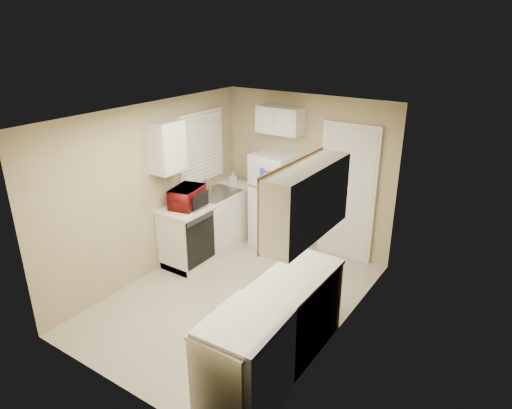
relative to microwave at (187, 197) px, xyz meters
The scene contains 19 objects.
floor 1.59m from the microwave, 20.01° to the right, with size 3.80×3.80×0.00m, color beige.
ceiling 1.80m from the microwave, 20.01° to the right, with size 3.80×3.80×0.00m, color white.
wall_left 0.52m from the microwave, 124.65° to the right, with size 3.80×3.80×0.00m, color tan.
wall_right 2.56m from the microwave, ahead, with size 3.80×3.80×0.00m, color tan.
wall_back 1.87m from the microwave, 53.16° to the left, with size 2.80×2.80×0.00m, color tan.
wall_front 2.57m from the microwave, 64.14° to the right, with size 2.80×2.80×0.00m, color tan.
left_counter 0.78m from the microwave, 87.85° to the left, with size 0.60×1.80×0.90m, color silver.
dishwasher 0.65m from the microwave, 19.19° to the right, with size 0.03×0.58×0.72m, color black.
sink 0.67m from the microwave, 88.35° to the left, with size 0.54×0.74×0.16m, color gray.
microwave is the anchor object (origin of this frame).
soap_bottle 1.13m from the microwave, 91.28° to the left, with size 0.09×0.10×0.21m, color silver.
window_blinds 0.88m from the microwave, 110.60° to the left, with size 0.10×0.98×1.08m, color silver.
upper_cabinet_left 0.78m from the microwave, 125.07° to the right, with size 0.30×0.45×0.70m, color silver.
refrigerator 1.44m from the microwave, 57.26° to the left, with size 0.63×0.61×1.53m, color silver.
cabinet_over_fridge 1.79m from the microwave, 61.85° to the left, with size 0.70×0.30×0.40m, color silver.
interior_door 2.33m from the microwave, 38.62° to the left, with size 0.86×0.06×2.08m, color silver.
right_counter 2.60m from the microwave, 28.56° to the right, with size 0.60×2.00×0.90m, color silver.
stove 2.94m from the microwave, 38.48° to the right, with size 0.64×0.78×0.95m, color silver.
upper_cabinet_right 2.64m from the microwave, 20.96° to the right, with size 0.30×1.20×0.70m, color silver.
Camera 1 is at (3.06, -4.08, 3.37)m, focal length 32.00 mm.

